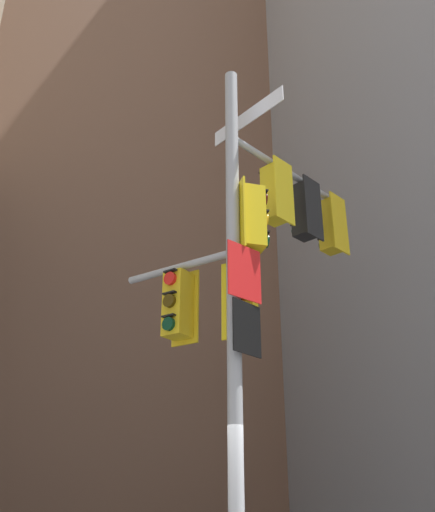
# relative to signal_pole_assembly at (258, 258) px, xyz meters

# --- Properties ---
(building_mid_block) EXTENTS (14.79, 14.79, 52.86)m
(building_mid_block) POSITION_rel_signal_pole_assembly_xyz_m (-0.79, 20.87, 21.37)
(building_mid_block) COLOR brown
(building_mid_block) RESTS_ON ground
(signal_pole_assembly) EXTENTS (3.94, 2.20, 8.16)m
(signal_pole_assembly) POSITION_rel_signal_pole_assembly_xyz_m (0.00, 0.00, 0.00)
(signal_pole_assembly) COLOR #9EA0A3
(signal_pole_assembly) RESTS_ON ground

